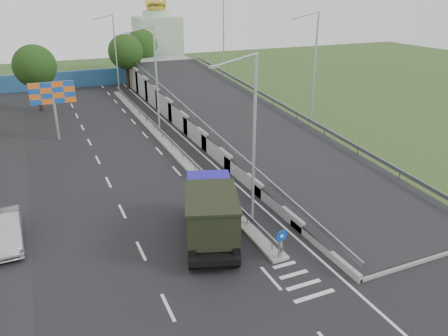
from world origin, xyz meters
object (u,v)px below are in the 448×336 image
sign_bollard (281,244)px  lamp_post_far (114,50)px  church (158,40)px  lamp_post_near (251,135)px  lamp_post_mid (154,75)px  dump_truck (211,211)px  billboard (53,96)px  parked_car_b (5,231)px

sign_bollard → lamp_post_far: lamp_post_far is taller
lamp_post_far → church: (9.89, 14.00, -0.50)m
lamp_post_near → lamp_post_mid: bearing=90.0°
sign_bollard → dump_truck: size_ratio=0.22×
lamp_post_mid → dump_truck: size_ratio=1.32×
sign_bollard → billboard: billboard is taller
church → billboard: 37.23m
lamp_post_mid → parked_car_b: size_ratio=2.03×
billboard → dump_truck: bearing=-73.7°
church → dump_truck: 55.80m
lamp_post_far → parked_car_b: lamp_post_far is taller
lamp_post_near → parked_car_b: size_ratio=2.03×
church → parked_car_b: (-23.22, -50.19, -4.49)m
dump_truck → church: bearing=96.0°
lamp_post_near → church: church is taller
sign_bollard → lamp_post_mid: lamp_post_mid is taller
church → parked_car_b: bearing=-114.8°
sign_bollard → dump_truck: dump_truck is taller
church → lamp_post_far: bearing=-125.2°
lamp_post_near → parked_car_b: 14.74m
dump_truck → billboard: bearing=125.3°
parked_car_b → sign_bollard: bearing=-31.7°
lamp_post_near → billboard: 23.87m
billboard → dump_truck: (6.53, -22.28, -2.44)m
church → sign_bollard: bearing=-99.8°
lamp_post_near → dump_truck: bearing=-173.9°
lamp_post_far → dump_truck: lamp_post_far is taller
sign_bollard → billboard: bearing=109.2°
lamp_post_far → billboard: size_ratio=1.83×
lamp_post_mid → dump_truck: 20.84m
lamp_post_near → dump_truck: (-2.58, -0.28, -4.06)m
sign_bollard → lamp_post_near: (0.11, 3.83, 4.77)m
sign_bollard → lamp_post_mid: 24.30m
lamp_post_mid → church: bearing=73.8°
sign_bollard → billboard: (-9.00, 25.83, 3.15)m
lamp_post_near → lamp_post_far: bearing=90.0°
church → dump_truck: bearing=-102.9°
lamp_post_near → lamp_post_far: same height
lamp_post_mid → parked_car_b: bearing=-129.5°
lamp_post_near → lamp_post_mid: 20.00m
dump_truck → parked_car_b: dump_truck is taller
lamp_post_far → dump_truck: 40.56m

